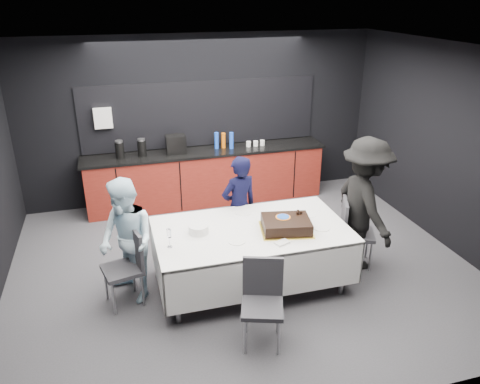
% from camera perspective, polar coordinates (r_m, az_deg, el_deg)
% --- Properties ---
extents(ground, '(6.00, 6.00, 0.00)m').
position_cam_1_polar(ground, '(6.37, 0.25, -9.05)').
color(ground, '#424247').
rests_on(ground, ground).
extents(room_shell, '(6.04, 5.04, 2.82)m').
position_cam_1_polar(room_shell, '(5.59, 0.28, 7.23)').
color(room_shell, white).
rests_on(room_shell, ground).
extents(kitchenette, '(4.10, 0.64, 2.05)m').
position_cam_1_polar(kitchenette, '(8.05, -4.24, 2.43)').
color(kitchenette, maroon).
rests_on(kitchenette, ground).
extents(party_table, '(2.32, 1.32, 0.78)m').
position_cam_1_polar(party_table, '(5.71, 1.38, -5.69)').
color(party_table, '#99999E').
rests_on(party_table, ground).
extents(cake_assembly, '(0.69, 0.60, 0.18)m').
position_cam_1_polar(cake_assembly, '(5.60, 5.65, -3.98)').
color(cake_assembly, yellow).
rests_on(cake_assembly, party_table).
extents(plate_stack, '(0.24, 0.24, 0.10)m').
position_cam_1_polar(plate_stack, '(5.55, -5.07, -4.51)').
color(plate_stack, white).
rests_on(plate_stack, party_table).
extents(loose_plate_near, '(0.20, 0.20, 0.01)m').
position_cam_1_polar(loose_plate_near, '(5.36, -0.41, -6.01)').
color(loose_plate_near, white).
rests_on(loose_plate_near, party_table).
extents(loose_plate_right_a, '(0.22, 0.22, 0.01)m').
position_cam_1_polar(loose_plate_right_a, '(6.04, 8.25, -2.70)').
color(loose_plate_right_a, white).
rests_on(loose_plate_right_a, party_table).
extents(loose_plate_right_b, '(0.20, 0.20, 0.01)m').
position_cam_1_polar(loose_plate_right_b, '(5.74, 9.91, -4.31)').
color(loose_plate_right_b, white).
rests_on(loose_plate_right_b, party_table).
extents(loose_plate_far, '(0.21, 0.21, 0.01)m').
position_cam_1_polar(loose_plate_far, '(6.02, 0.36, -2.51)').
color(loose_plate_far, white).
rests_on(loose_plate_far, party_table).
extents(fork_pile, '(0.18, 0.15, 0.02)m').
position_cam_1_polar(fork_pile, '(5.34, 5.16, -6.18)').
color(fork_pile, white).
rests_on(fork_pile, party_table).
extents(champagne_flute, '(0.06, 0.06, 0.22)m').
position_cam_1_polar(champagne_flute, '(5.24, -8.66, -5.14)').
color(champagne_flute, white).
rests_on(champagne_flute, party_table).
extents(chair_left, '(0.51, 0.51, 0.92)m').
position_cam_1_polar(chair_left, '(5.60, -13.47, -8.28)').
color(chair_left, '#303036').
rests_on(chair_left, ground).
extents(chair_right, '(0.55, 0.55, 0.92)m').
position_cam_1_polar(chair_right, '(6.35, 13.49, -4.28)').
color(chair_right, '#303036').
rests_on(chair_right, ground).
extents(chair_near, '(0.53, 0.53, 0.92)m').
position_cam_1_polar(chair_near, '(4.92, 2.76, -12.53)').
color(chair_near, '#303036').
rests_on(chair_near, ground).
extents(person_center, '(0.61, 0.48, 1.45)m').
position_cam_1_polar(person_center, '(6.30, -0.11, -1.89)').
color(person_center, black).
rests_on(person_center, ground).
extents(person_left, '(0.85, 0.92, 1.51)m').
position_cam_1_polar(person_left, '(5.57, -13.63, -5.87)').
color(person_left, '#C5E6F8').
rests_on(person_left, ground).
extents(person_right, '(0.66, 1.15, 1.77)m').
position_cam_1_polar(person_right, '(6.22, 14.90, -1.46)').
color(person_right, black).
rests_on(person_right, ground).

